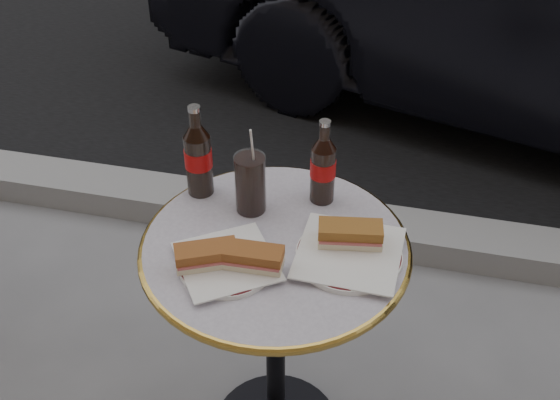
% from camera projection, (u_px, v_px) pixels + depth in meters
% --- Properties ---
extents(curb, '(40.00, 0.20, 0.12)m').
position_uv_depth(curb, '(330.00, 225.00, 2.70)').
color(curb, gray).
rests_on(curb, ground).
extents(bistro_table, '(0.62, 0.62, 0.73)m').
position_uv_depth(bistro_table, '(276.00, 349.00, 1.82)').
color(bistro_table, '#BAB2C4').
rests_on(bistro_table, ground).
extents(plate_left, '(0.28, 0.28, 0.01)m').
position_uv_depth(plate_left, '(227.00, 264.00, 1.53)').
color(plate_left, white).
rests_on(plate_left, bistro_table).
extents(plate_right, '(0.28, 0.28, 0.01)m').
position_uv_depth(plate_right, '(349.00, 255.00, 1.55)').
color(plate_right, white).
rests_on(plate_right, bistro_table).
extents(sandwich_left_a, '(0.15, 0.11, 0.05)m').
position_uv_depth(sandwich_left_a, '(206.00, 257.00, 1.51)').
color(sandwich_left_a, brown).
rests_on(sandwich_left_a, plate_left).
extents(sandwich_left_b, '(0.14, 0.07, 0.05)m').
position_uv_depth(sandwich_left_b, '(252.00, 258.00, 1.50)').
color(sandwich_left_b, brown).
rests_on(sandwich_left_b, plate_left).
extents(sandwich_right, '(0.15, 0.09, 0.05)m').
position_uv_depth(sandwich_right, '(350.00, 235.00, 1.56)').
color(sandwich_right, '#915A25').
rests_on(sandwich_right, plate_right).
extents(cola_bottle_left, '(0.08, 0.08, 0.24)m').
position_uv_depth(cola_bottle_left, '(198.00, 151.00, 1.67)').
color(cola_bottle_left, black).
rests_on(cola_bottle_left, bistro_table).
extents(cola_bottle_right, '(0.07, 0.07, 0.22)m').
position_uv_depth(cola_bottle_right, '(323.00, 161.00, 1.65)').
color(cola_bottle_right, black).
rests_on(cola_bottle_right, bistro_table).
extents(cola_glass, '(0.09, 0.09, 0.15)m').
position_uv_depth(cola_glass, '(250.00, 183.00, 1.64)').
color(cola_glass, black).
rests_on(cola_glass, bistro_table).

